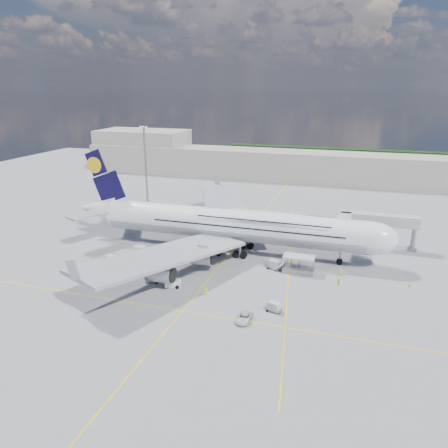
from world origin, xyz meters
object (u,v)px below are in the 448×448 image
(cargo_loader, at_px, (298,267))
(dolly_row_b, at_px, (140,250))
(dolly_row_a, at_px, (110,259))
(catering_truck_inner, at_px, (207,217))
(service_van, at_px, (244,318))
(crew_loader, at_px, (339,283))
(cone_wing_right_outer, at_px, (145,293))
(light_mast, at_px, (146,164))
(catering_truck_outer, at_px, (223,211))
(jet_bridge, at_px, (365,222))
(cone_tail, at_px, (122,227))
(crew_wing, at_px, (178,281))
(baggage_tug, at_px, (173,283))
(dolly_row_c, at_px, (153,281))
(airliner, at_px, (232,224))
(dolly_nose_near, at_px, (274,264))
(cone_wing_left_outer, at_px, (214,212))
(crew_nose, at_px, (341,273))
(crew_tug, at_px, (206,293))
(cone_wing_left_inner, at_px, (219,223))
(dolly_back, at_px, (139,264))
(crew_van, at_px, (291,262))
(cone_wing_right_inner, at_px, (143,266))
(cone_nose, at_px, (409,285))
(dolly_nose_far, at_px, (274,307))

(cargo_loader, relative_size, dolly_row_b, 2.48)
(dolly_row_a, distance_m, catering_truck_inner, 36.54)
(dolly_row_b, bearing_deg, service_van, -36.69)
(crew_loader, height_order, cone_wing_right_outer, crew_loader)
(cargo_loader, xyz_separation_m, light_mast, (-56.82, 42.11, 11.95))
(dolly_row_b, xyz_separation_m, catering_truck_outer, (9.11, 35.11, 0.60))
(jet_bridge, xyz_separation_m, service_van, (-18.52, -40.92, -6.23))
(catering_truck_inner, relative_size, cone_tail, 10.54)
(catering_truck_inner, xyz_separation_m, crew_wing, (8.47, -40.70, -0.74))
(cargo_loader, xyz_separation_m, baggage_tug, (-22.23, -14.56, -0.40))
(dolly_row_a, bearing_deg, dolly_row_c, -4.85)
(airliner, relative_size, dolly_nose_near, 22.57)
(cargo_loader, xyz_separation_m, cone_wing_left_outer, (-31.47, 36.98, -0.98))
(service_van, relative_size, crew_nose, 2.63)
(crew_tug, distance_m, cone_wing_left_inner, 45.34)
(dolly_back, relative_size, baggage_tug, 0.85)
(catering_truck_outer, bearing_deg, dolly_row_a, -95.40)
(dolly_row_a, xyz_separation_m, crew_van, (38.52, 10.92, -0.18))
(jet_bridge, bearing_deg, cone_wing_right_inner, -150.69)
(light_mast, relative_size, crew_nose, 14.93)
(baggage_tug, height_order, cone_wing_right_outer, baggage_tug)
(dolly_back, height_order, crew_tug, crew_tug)
(cone_nose, bearing_deg, jet_bridge, 116.14)
(cone_wing_left_inner, xyz_separation_m, cone_wing_right_inner, (-6.05, -34.57, 0.04))
(airliner, distance_m, dolly_nose_far, 30.00)
(airliner, xyz_separation_m, dolly_row_c, (-10.48, -20.92, -6.55))
(baggage_tug, distance_m, crew_tug, 7.99)
(baggage_tug, bearing_deg, dolly_row_b, 117.58)
(cargo_loader, relative_size, catering_truck_inner, 1.44)
(catering_truck_inner, bearing_deg, dolly_row_a, -99.29)
(service_van, xyz_separation_m, cone_wing_left_inner, (-21.01, 49.90, -0.39))
(dolly_nose_near, distance_m, crew_wing, 21.42)
(catering_truck_inner, bearing_deg, dolly_nose_far, -50.61)
(crew_nose, xyz_separation_m, cone_nose, (13.08, -0.87, -0.55))
(dolly_back, height_order, cone_nose, cone_nose)
(dolly_row_c, height_order, dolly_back, dolly_row_c)
(catering_truck_inner, bearing_deg, cone_wing_left_inner, 3.41)
(crew_nose, bearing_deg, dolly_nose_near, 158.68)
(cone_wing_right_inner, bearing_deg, dolly_row_a, -178.24)
(jet_bridge, distance_m, cone_tail, 64.10)
(cone_wing_left_outer, relative_size, cone_wing_right_outer, 1.12)
(service_van, distance_m, cone_tail, 58.83)
(dolly_nose_far, relative_size, crew_nose, 1.79)
(catering_truck_inner, bearing_deg, dolly_row_c, -78.62)
(dolly_row_b, distance_m, cone_wing_left_outer, 38.56)
(dolly_row_a, bearing_deg, cargo_loader, 30.28)
(catering_truck_inner, bearing_deg, crew_wing, -71.13)
(airliner, distance_m, crew_loader, 28.50)
(cone_wing_left_outer, bearing_deg, airliner, -63.47)
(light_mast, height_order, dolly_back, light_mast)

